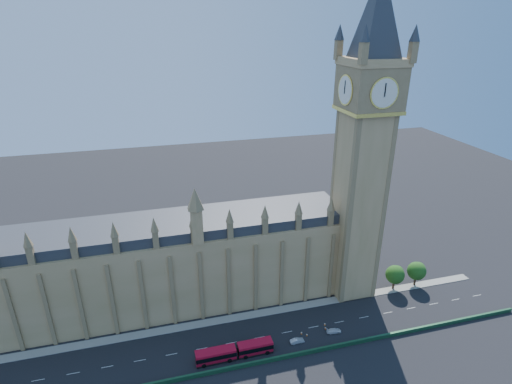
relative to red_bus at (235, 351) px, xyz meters
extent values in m
plane|color=black|center=(4.12, 5.06, -1.81)|extent=(400.00, 400.00, 0.00)
cube|color=#A0834D|center=(-20.88, 27.06, 10.69)|extent=(120.00, 20.00, 25.00)
cube|color=#2D3035|center=(-20.88, 27.06, 24.69)|extent=(120.00, 18.00, 3.00)
cube|color=#A0834D|center=(42.12, 19.06, 27.19)|extent=(12.00, 12.00, 58.00)
cube|color=olive|center=(42.12, 19.06, 62.19)|extent=(14.00, 14.00, 12.00)
cylinder|color=silver|center=(42.12, 11.91, 62.19)|extent=(7.20, 0.30, 7.20)
cube|color=#A0834D|center=(42.12, 19.06, 69.19)|extent=(14.50, 14.50, 2.00)
cube|color=#1E4C2D|center=(4.12, -3.94, -1.21)|extent=(160.00, 0.60, 1.20)
cube|color=gray|center=(4.12, 14.56, -1.73)|extent=(160.00, 3.00, 0.16)
cylinder|color=#382619|center=(56.12, 15.06, 0.19)|extent=(0.70, 0.70, 4.00)
sphere|color=#1E4512|center=(56.12, 15.06, 3.69)|extent=(6.00, 6.00, 6.00)
sphere|color=#1E4512|center=(56.92, 15.36, 4.29)|extent=(4.38, 4.38, 4.38)
cylinder|color=#382619|center=(64.12, 15.06, 0.19)|extent=(0.70, 0.70, 4.00)
sphere|color=#1E4512|center=(64.12, 15.06, 3.69)|extent=(6.00, 6.00, 6.00)
sphere|color=#1E4512|center=(64.92, 15.36, 4.29)|extent=(4.38, 4.38, 4.38)
cube|color=#B20B25|center=(-4.92, -0.03, -0.09)|extent=(10.34, 2.94, 3.44)
cube|color=#B20B25|center=(5.52, 0.04, -0.09)|extent=(9.19, 2.93, 3.44)
cube|color=black|center=(-4.92, -0.03, 0.32)|extent=(10.39, 2.99, 1.31)
cube|color=black|center=(5.52, 0.04, 0.32)|extent=(9.24, 2.98, 1.31)
cylinder|color=black|center=(0.02, 0.00, -0.26)|extent=(0.91, 2.76, 2.75)
cylinder|color=black|center=(-8.21, -1.49, -1.24)|extent=(1.15, 0.35, 1.15)
cylinder|color=black|center=(-8.23, 1.38, -1.24)|extent=(1.15, 0.35, 1.15)
cylinder|color=black|center=(-1.60, -1.44, -1.24)|extent=(1.15, 0.35, 1.15)
cylinder|color=black|center=(-1.62, 1.42, -1.24)|extent=(1.15, 0.35, 1.15)
cylinder|color=black|center=(2.59, -1.42, -1.24)|extent=(1.15, 0.35, 1.15)
cylinder|color=black|center=(2.57, 1.45, -1.24)|extent=(1.15, 0.35, 1.15)
cylinder|color=black|center=(8.46, -1.38, -1.24)|extent=(1.15, 0.35, 1.15)
cylinder|color=black|center=(8.45, 1.49, -1.24)|extent=(1.15, 0.35, 1.15)
imported|color=#3B3D43|center=(2.12, 2.54, -0.99)|extent=(4.95, 2.33, 1.64)
imported|color=#B3B4BB|center=(17.47, 0.57, -1.17)|extent=(3.91, 1.46, 1.28)
imported|color=silver|center=(28.79, 1.53, -1.21)|extent=(4.29, 2.15, 1.20)
cube|color=black|center=(19.77, 3.32, -1.79)|extent=(0.53, 0.53, 0.04)
cone|color=orange|center=(19.77, 3.32, -1.44)|extent=(0.58, 0.58, 0.75)
cylinder|color=white|center=(19.77, 3.32, -1.33)|extent=(0.36, 0.36, 0.13)
cube|color=black|center=(20.99, 2.27, -1.79)|extent=(0.44, 0.44, 0.04)
cone|color=orange|center=(20.99, 2.27, -1.47)|extent=(0.48, 0.48, 0.68)
cylinder|color=white|center=(20.99, 2.27, -1.37)|extent=(0.33, 0.33, 0.12)
cube|color=black|center=(27.04, 3.36, -1.79)|extent=(0.48, 0.48, 0.04)
cone|color=#D6570B|center=(27.04, 3.36, -1.43)|extent=(0.53, 0.53, 0.77)
cylinder|color=white|center=(27.04, 3.36, -1.32)|extent=(0.37, 0.37, 0.13)
cube|color=black|center=(27.56, 4.94, -1.79)|extent=(0.48, 0.48, 0.04)
cone|color=orange|center=(27.56, 4.94, -1.45)|extent=(0.53, 0.53, 0.72)
cylinder|color=white|center=(27.56, 4.94, -1.35)|extent=(0.35, 0.35, 0.12)
camera|label=1|loc=(-14.89, -77.71, 78.17)|focal=28.00mm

